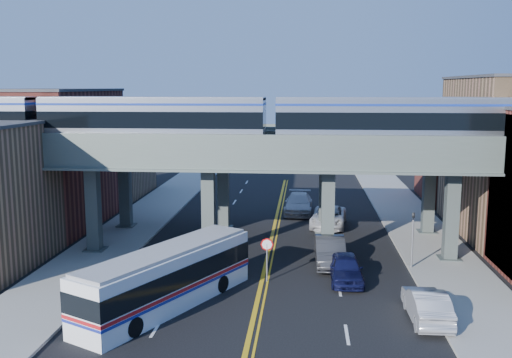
% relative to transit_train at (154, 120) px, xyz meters
% --- Properties ---
extents(ground, '(120.00, 120.00, 0.00)m').
position_rel_transit_train_xyz_m(ground, '(7.59, -8.00, -9.21)').
color(ground, black).
rests_on(ground, ground).
extents(sidewalk_west, '(5.00, 70.00, 0.16)m').
position_rel_transit_train_xyz_m(sidewalk_west, '(-3.91, 2.00, -9.13)').
color(sidewalk_west, gray).
rests_on(sidewalk_west, ground).
extents(sidewalk_east, '(5.00, 70.00, 0.16)m').
position_rel_transit_train_xyz_m(sidewalk_east, '(19.09, 2.00, -9.13)').
color(sidewalk_east, gray).
rests_on(sidewalk_east, ground).
extents(building_west_b, '(8.00, 14.00, 11.00)m').
position_rel_transit_train_xyz_m(building_west_b, '(-10.91, 8.00, -3.71)').
color(building_west_b, maroon).
rests_on(building_west_b, ground).
extents(building_west_c, '(8.00, 10.00, 8.00)m').
position_rel_transit_train_xyz_m(building_west_c, '(-10.91, 21.00, -5.21)').
color(building_west_c, olive).
rests_on(building_west_c, ground).
extents(building_east_c, '(8.00, 10.00, 9.00)m').
position_rel_transit_train_xyz_m(building_east_c, '(26.09, 21.00, -4.71)').
color(building_east_c, maroon).
rests_on(building_east_c, ground).
extents(elevated_viaduct_near, '(52.00, 3.60, 7.40)m').
position_rel_transit_train_xyz_m(elevated_viaduct_near, '(7.59, 0.00, -2.74)').
color(elevated_viaduct_near, '#3E4846').
rests_on(elevated_viaduct_near, ground).
extents(elevated_viaduct_far, '(52.00, 3.60, 7.40)m').
position_rel_transit_train_xyz_m(elevated_viaduct_far, '(7.59, 7.00, -2.74)').
color(elevated_viaduct_far, '#3E4846').
rests_on(elevated_viaduct_far, ground).
extents(transit_train, '(45.79, 2.87, 3.34)m').
position_rel_transit_train_xyz_m(transit_train, '(0.00, 0.00, 0.00)').
color(transit_train, black).
rests_on(transit_train, elevated_viaduct_near).
extents(stop_sign, '(0.76, 0.09, 2.63)m').
position_rel_transit_train_xyz_m(stop_sign, '(7.89, -5.00, -7.45)').
color(stop_sign, slate).
rests_on(stop_sign, ground).
extents(traffic_signal, '(0.15, 0.18, 4.10)m').
position_rel_transit_train_xyz_m(traffic_signal, '(16.79, -2.00, -6.91)').
color(traffic_signal, slate).
rests_on(traffic_signal, ground).
extents(transit_bus, '(7.54, 11.34, 2.95)m').
position_rel_transit_train_xyz_m(transit_bus, '(2.99, -9.31, -7.69)').
color(transit_bus, white).
rests_on(transit_bus, ground).
extents(car_lane_a, '(2.03, 4.75, 1.60)m').
position_rel_transit_train_xyz_m(car_lane_a, '(12.50, -4.57, -8.41)').
color(car_lane_a, '#0F1137').
rests_on(car_lane_a, ground).
extents(car_lane_b, '(1.99, 5.42, 1.77)m').
position_rel_transit_train_xyz_m(car_lane_b, '(11.72, -1.42, -8.32)').
color(car_lane_b, '#292A2C').
rests_on(car_lane_b, ground).
extents(car_lane_c, '(3.35, 6.09, 1.62)m').
position_rel_transit_train_xyz_m(car_lane_c, '(12.01, 8.76, -8.40)').
color(car_lane_c, silver).
rests_on(car_lane_c, ground).
extents(car_lane_d, '(2.63, 6.06, 1.74)m').
position_rel_transit_train_xyz_m(car_lane_d, '(9.50, 13.67, -8.34)').
color(car_lane_d, '#BCBBC1').
rests_on(car_lane_d, ground).
extents(car_parked_curb, '(1.75, 4.86, 1.59)m').
position_rel_transit_train_xyz_m(car_parked_curb, '(16.09, -9.98, -8.41)').
color(car_parked_curb, '#A1A1A6').
rests_on(car_parked_curb, ground).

